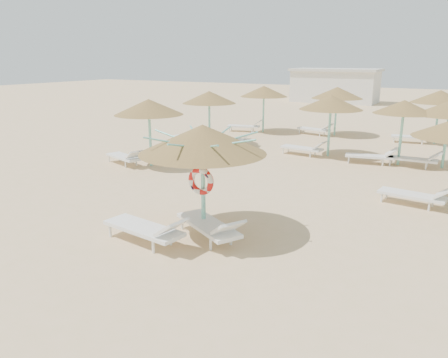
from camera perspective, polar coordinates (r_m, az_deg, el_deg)
The scene contains 6 objects.
ground at distance 11.31m, azimuth -3.52°, elevation -6.65°, with size 120.00×120.00×0.00m, color #D9B084.
main_palapa at distance 10.42m, azimuth -2.82°, elevation 5.15°, with size 3.07×3.07×2.75m.
lounger_main_a at distance 10.48m, azimuth -9.92°, elevation -6.35°, with size 2.38×1.02×0.84m.
lounger_main_b at distance 10.51m, azimuth -1.68°, elevation -6.10°, with size 2.28×1.70×0.82m.
palapa_field at distance 19.56m, azimuth 17.82°, elevation 9.11°, with size 20.47×14.04×2.71m.
service_hut at distance 45.42m, azimuth 14.31°, elevation 11.77°, with size 8.40×4.40×3.25m.
Camera 1 is at (5.66, -8.81, 4.27)m, focal length 35.00 mm.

